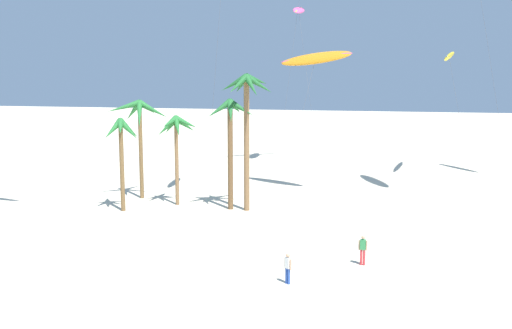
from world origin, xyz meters
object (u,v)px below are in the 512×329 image
palm_tree_2 (230,123)px  palm_tree_3 (176,129)px  palm_tree_1 (121,135)px  palm_tree_4 (247,103)px  flying_kite_0 (299,10)px  flying_kite_5 (449,56)px  palm_tree_0 (140,117)px  person_near_left (363,249)px  flying_kite_8 (315,58)px  person_foreground_walker (288,267)px

palm_tree_2 → palm_tree_3: 4.62m
palm_tree_1 → palm_tree_4: 9.91m
flying_kite_0 → palm_tree_3: bearing=-106.5°
flying_kite_0 → flying_kite_5: (15.69, -3.26, -5.05)m
palm_tree_0 → person_near_left: size_ratio=4.86×
palm_tree_4 → person_near_left: bearing=-51.9°
palm_tree_0 → flying_kite_0: 24.99m
palm_tree_2 → palm_tree_4: (1.37, -0.10, 1.58)m
palm_tree_2 → flying_kite_8: (5.62, 7.82, 4.99)m
palm_tree_3 → palm_tree_2: bearing=-7.9°
flying_kite_5 → person_foreground_walker: 38.75m
palm_tree_1 → flying_kite_5: bearing=40.4°
flying_kite_8 → palm_tree_1: bearing=-143.3°
palm_tree_4 → flying_kite_0: size_ratio=0.59×
palm_tree_0 → person_near_left: bearing=-37.4°
palm_tree_2 → flying_kite_0: bearing=84.9°
palm_tree_3 → flying_kite_8: (10.15, 7.19, 5.64)m
flying_kite_0 → person_near_left: size_ratio=10.43×
palm_tree_0 → palm_tree_3: 4.41m
palm_tree_3 → person_foreground_walker: 20.97m
palm_tree_2 → flying_kite_8: size_ratio=0.68×
palm_tree_4 → person_foreground_walker: bearing=-70.2°
palm_tree_2 → flying_kite_0: flying_kite_0 is taller
person_foreground_walker → flying_kite_8: bearing=93.6°
palm_tree_1 → flying_kite_0: bearing=68.3°
palm_tree_2 → flying_kite_5: (17.73, 19.53, 5.31)m
palm_tree_4 → person_near_left: size_ratio=6.15×
palm_tree_1 → flying_kite_8: (13.59, 10.13, 5.87)m
palm_tree_1 → palm_tree_3: palm_tree_3 is taller
flying_kite_8 → person_foreground_walker: bearing=-86.4°
person_near_left → person_foreground_walker: bearing=-132.9°
palm_tree_3 → flying_kite_0: size_ratio=0.40×
person_near_left → palm_tree_0: bearing=142.6°
palm_tree_4 → person_foreground_walker: (5.73, -15.90, -7.47)m
palm_tree_1 → palm_tree_3: (3.44, 2.95, 0.23)m
palm_tree_0 → person_foreground_walker: palm_tree_0 is taller
palm_tree_4 → palm_tree_0: bearing=164.8°
flying_kite_5 → flying_kite_8: flying_kite_5 is taller
palm_tree_0 → flying_kite_5: size_ratio=0.66×
palm_tree_0 → flying_kite_0: size_ratio=0.47×
palm_tree_3 → person_near_left: 20.54m
palm_tree_3 → flying_kite_0: bearing=73.5°
flying_kite_0 → palm_tree_2: bearing=-95.1°
flying_kite_8 → palm_tree_4: bearing=-118.2°
flying_kite_0 → flying_kite_5: 16.80m
palm_tree_2 → person_near_left: 17.19m
palm_tree_1 → person_near_left: (18.73, -9.76, -4.95)m
palm_tree_2 → palm_tree_4: 2.09m
palm_tree_0 → person_near_left: (19.18, -14.64, -5.92)m
palm_tree_4 → person_near_left: 16.93m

